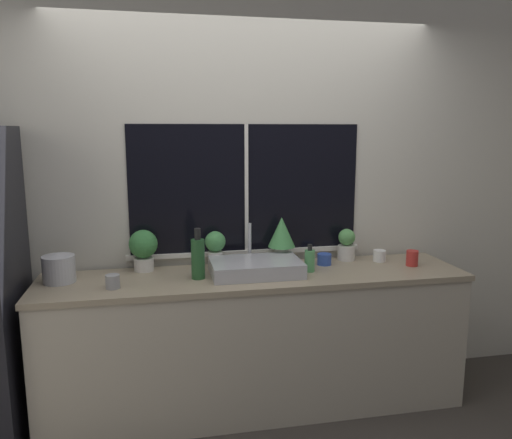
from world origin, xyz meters
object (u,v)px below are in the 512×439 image
at_px(potted_plant_center_right, 282,235).
at_px(soap_bottle, 310,260).
at_px(mug_red, 412,258).
at_px(mug_grey, 113,282).
at_px(potted_plant_far_left, 143,248).
at_px(sink, 256,267).
at_px(potted_plant_far_right, 347,245).
at_px(mug_white, 379,256).
at_px(bottle_tall, 198,258).
at_px(kettle, 59,268).
at_px(mug_blue, 324,259).
at_px(potted_plant_center_left, 215,247).

relative_size(potted_plant_center_right, soap_bottle, 1.79).
height_order(mug_red, mug_grey, mug_red).
xyz_separation_m(potted_plant_far_left, mug_red, (1.75, -0.23, -0.10)).
bearing_deg(potted_plant_far_left, sink, -17.46).
distance_m(potted_plant_far_right, mug_grey, 1.58).
bearing_deg(mug_white, mug_red, -42.34).
distance_m(sink, bottle_tall, 0.37).
xyz_separation_m(mug_red, mug_white, (-0.16, 0.15, -0.01)).
xyz_separation_m(potted_plant_center_right, kettle, (-1.40, -0.15, -0.11)).
xyz_separation_m(soap_bottle, mug_blue, (0.15, 0.13, -0.04)).
relative_size(potted_plant_far_left, kettle, 1.41).
xyz_separation_m(sink, kettle, (-1.18, 0.07, 0.04)).
bearing_deg(mug_red, sink, 179.37).
bearing_deg(mug_blue, potted_plant_far_right, 25.21).
relative_size(potted_plant_far_right, mug_red, 2.13).
height_order(mug_red, kettle, kettle).
distance_m(sink, mug_red, 1.06).
relative_size(potted_plant_center_left, mug_grey, 2.98).
relative_size(bottle_tall, mug_grey, 3.88).
bearing_deg(sink, mug_white, 8.74).
distance_m(soap_bottle, bottle_tall, 0.71).
bearing_deg(mug_grey, mug_white, 8.26).
height_order(potted_plant_far_left, potted_plant_center_left, potted_plant_far_left).
xyz_separation_m(potted_plant_far_right, bottle_tall, (-1.05, -0.24, 0.02)).
height_order(potted_plant_far_left, kettle, potted_plant_far_left).
relative_size(mug_blue, kettle, 0.50).
relative_size(mug_red, kettle, 0.55).
xyz_separation_m(sink, mug_blue, (0.49, 0.13, -0.01)).
xyz_separation_m(potted_plant_center_left, kettle, (-0.95, -0.15, -0.05)).
bearing_deg(potted_plant_far_right, mug_blue, -154.79).
relative_size(mug_red, mug_white, 1.19).
bearing_deg(mug_grey, bottle_tall, 11.11).
relative_size(bottle_tall, mug_white, 3.58).
xyz_separation_m(potted_plant_center_right, soap_bottle, (0.13, -0.23, -0.12)).
xyz_separation_m(potted_plant_center_left, mug_white, (1.13, -0.08, -0.10)).
relative_size(sink, kettle, 2.98).
bearing_deg(mug_white, mug_grey, -171.74).
bearing_deg(potted_plant_center_left, sink, -43.35).
distance_m(potted_plant_far_left, mug_white, 1.59).
distance_m(potted_plant_center_right, soap_bottle, 0.29).
height_order(mug_blue, mug_grey, mug_grey).
bearing_deg(potted_plant_far_right, mug_red, -31.53).
bearing_deg(mug_white, kettle, -178.09).
distance_m(potted_plant_far_left, potted_plant_center_right, 0.91).
height_order(potted_plant_far_left, potted_plant_far_right, potted_plant_far_left).
relative_size(mug_blue, mug_grey, 1.17).
bearing_deg(mug_red, mug_white, 137.66).
xyz_separation_m(potted_plant_center_right, mug_grey, (-1.08, -0.34, -0.15)).
bearing_deg(mug_red, mug_blue, 166.15).
distance_m(potted_plant_far_right, kettle, 1.87).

